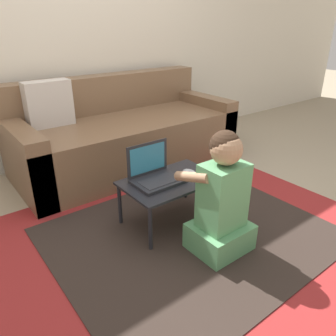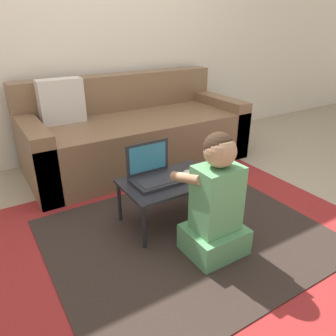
{
  "view_description": "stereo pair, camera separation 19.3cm",
  "coord_description": "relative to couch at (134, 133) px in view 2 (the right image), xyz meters",
  "views": [
    {
      "loc": [
        -1.19,
        -1.4,
        1.23
      ],
      "look_at": [
        -0.02,
        0.11,
        0.37
      ],
      "focal_mm": 35.0,
      "sensor_mm": 36.0,
      "label": 1
    },
    {
      "loc": [
        -1.03,
        -1.51,
        1.23
      ],
      "look_at": [
        -0.02,
        0.11,
        0.37
      ],
      "focal_mm": 35.0,
      "sensor_mm": 36.0,
      "label": 2
    }
  ],
  "objects": [
    {
      "name": "couch",
      "position": [
        0.0,
        0.0,
        0.0
      ],
      "size": [
        1.95,
        0.88,
        0.81
      ],
      "color": "brown",
      "rests_on": "ground_plane"
    },
    {
      "name": "person_seated",
      "position": [
        -0.22,
        -1.43,
        0.04
      ],
      "size": [
        0.33,
        0.4,
        0.73
      ],
      "color": "#518E5B",
      "rests_on": "ground_plane"
    },
    {
      "name": "ground_plane",
      "position": [
        -0.22,
        -1.09,
        -0.28
      ],
      "size": [
        16.0,
        16.0,
        0.0
      ],
      "primitive_type": "plane",
      "color": "gray"
    },
    {
      "name": "laptop",
      "position": [
        -0.35,
        -0.99,
        0.06
      ],
      "size": [
        0.3,
        0.23,
        0.23
      ],
      "color": "#232328",
      "rests_on": "laptop_desk"
    },
    {
      "name": "computer_mouse",
      "position": [
        -0.12,
        -1.05,
        0.04
      ],
      "size": [
        0.07,
        0.11,
        0.04
      ],
      "color": "#B2B7C1",
      "rests_on": "laptop_desk"
    },
    {
      "name": "area_rug",
      "position": [
        -0.26,
        -1.23,
        -0.28
      ],
      "size": [
        2.27,
        1.91,
        0.01
      ],
      "color": "maroon",
      "rests_on": "ground_plane"
    },
    {
      "name": "wall_back",
      "position": [
        -0.22,
        0.47,
        0.97
      ],
      "size": [
        9.0,
        0.06,
        2.5
      ],
      "color": "beige",
      "rests_on": "ground_plane"
    },
    {
      "name": "laptop_desk",
      "position": [
        -0.26,
        -1.03,
        -0.01
      ],
      "size": [
        0.61,
        0.39,
        0.31
      ],
      "color": "black",
      "rests_on": "ground_plane"
    }
  ]
}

